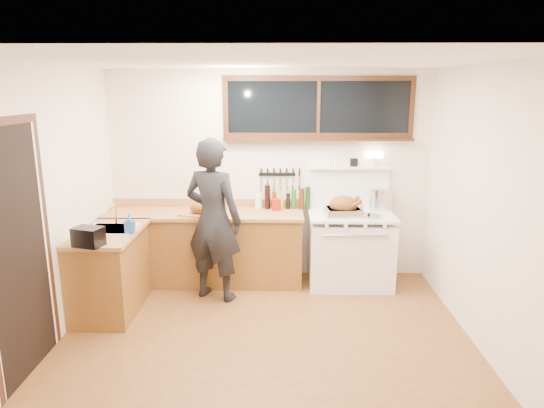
{
  "coord_description": "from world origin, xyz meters",
  "views": [
    {
      "loc": [
        0.13,
        -4.27,
        2.39
      ],
      "look_at": [
        0.05,
        0.85,
        1.15
      ],
      "focal_mm": 32.0,
      "sensor_mm": 36.0,
      "label": 1
    }
  ],
  "objects_px": {
    "vintage_stove": "(350,247)",
    "roast_turkey": "(344,208)",
    "man": "(213,220)",
    "cutting_board": "(199,211)"
  },
  "relations": [
    {
      "from": "vintage_stove",
      "to": "man",
      "type": "relative_size",
      "value": 0.86
    },
    {
      "from": "man",
      "to": "cutting_board",
      "type": "xyz_separation_m",
      "value": [
        -0.22,
        0.34,
        0.02
      ]
    },
    {
      "from": "vintage_stove",
      "to": "man",
      "type": "bearing_deg",
      "value": -164.87
    },
    {
      "from": "man",
      "to": "vintage_stove",
      "type": "bearing_deg",
      "value": 15.13
    },
    {
      "from": "vintage_stove",
      "to": "man",
      "type": "xyz_separation_m",
      "value": [
        -1.61,
        -0.44,
        0.46
      ]
    },
    {
      "from": "man",
      "to": "cutting_board",
      "type": "bearing_deg",
      "value": 122.69
    },
    {
      "from": "cutting_board",
      "to": "roast_turkey",
      "type": "relative_size",
      "value": 1.02
    },
    {
      "from": "vintage_stove",
      "to": "cutting_board",
      "type": "relative_size",
      "value": 3.39
    },
    {
      "from": "man",
      "to": "roast_turkey",
      "type": "bearing_deg",
      "value": 11.65
    },
    {
      "from": "vintage_stove",
      "to": "roast_turkey",
      "type": "distance_m",
      "value": 0.56
    }
  ]
}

